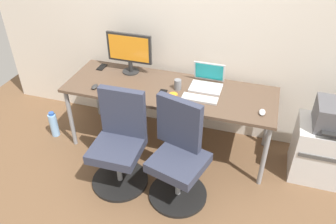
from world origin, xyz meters
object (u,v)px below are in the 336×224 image
Objects in this scene: side_cabinet at (325,151)px; coffee_mug at (173,98)px; desktop_monitor at (129,50)px; office_chair_right at (179,157)px; water_bottle_on_floor at (54,124)px; open_laptop at (207,81)px; office_chair_left at (120,144)px.

side_cabinet is 1.54m from coffee_mug.
side_cabinet is 2.17m from desktop_monitor.
office_chair_right is 1.59× the size of side_cabinet.
open_laptop is at bearing 13.51° from water_bottle_on_floor.
desktop_monitor is at bearing 133.04° from office_chair_right.
side_cabinet reaches higher than water_bottle_on_floor.
open_laptop is at bearing 50.86° from office_chair_left.
water_bottle_on_floor is at bearing 166.13° from office_chair_right.
desktop_monitor reaches higher than water_bottle_on_floor.
office_chair_right is 1.96× the size of desktop_monitor.
coffee_mug is at bearing 44.43° from office_chair_left.
office_chair_left is 0.65m from coffee_mug.
open_laptop reaches higher than coffee_mug.
side_cabinet is 1.23× the size of desktop_monitor.
desktop_monitor reaches higher than office_chair_left.
water_bottle_on_floor is at bearing -175.15° from side_cabinet.
open_laptop reaches higher than side_cabinet.
office_chair_right is 3.03× the size of open_laptop.
water_bottle_on_floor is 1.53m from coffee_mug.
open_laptop is (0.84, -0.05, -0.19)m from desktop_monitor.
coffee_mug is at bearing 0.11° from water_bottle_on_floor.
office_chair_left is 1.06m from open_laptop.
office_chair_left is 1.95m from side_cabinet.
office_chair_right reaches higher than coffee_mug.
open_laptop reaches higher than water_bottle_on_floor.
office_chair_right is 3.03× the size of water_bottle_on_floor.
coffee_mug is at bearing -121.34° from open_laptop.
desktop_monitor reaches higher than office_chair_right.
office_chair_left reaches higher than coffee_mug.
desktop_monitor is 5.22× the size of coffee_mug.
office_chair_left is at bearing -129.14° from open_laptop.
side_cabinet is at bearing -5.52° from desktop_monitor.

